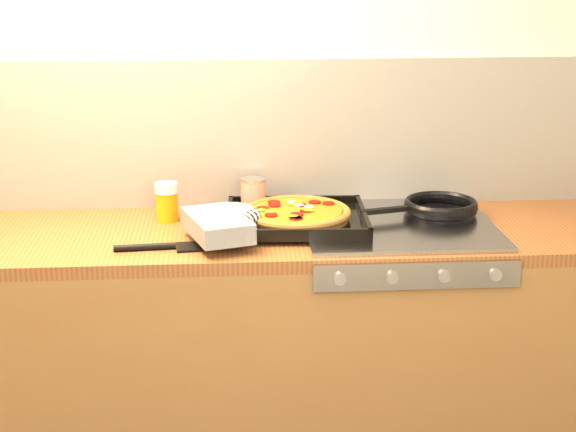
{
  "coord_description": "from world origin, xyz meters",
  "views": [
    {
      "loc": [
        -0.1,
        -1.54,
        1.74
      ],
      "look_at": [
        0.1,
        1.08,
        0.95
      ],
      "focal_mm": 55.0,
      "sensor_mm": 36.0,
      "label": 1
    }
  ],
  "objects": [
    {
      "name": "room_shell",
      "position": [
        0.0,
        1.39,
        1.15
      ],
      "size": [
        3.2,
        3.2,
        3.2
      ],
      "color": "white",
      "rests_on": "ground"
    },
    {
      "name": "counter_run",
      "position": [
        0.0,
        1.1,
        0.45
      ],
      "size": [
        3.2,
        0.62,
        0.9
      ],
      "color": "brown",
      "rests_on": "ground"
    },
    {
      "name": "stovetop",
      "position": [
        0.45,
        1.1,
        0.91
      ],
      "size": [
        0.6,
        0.56,
        0.02
      ],
      "primitive_type": "cube",
      "color": "#95959A",
      "rests_on": "counter_run"
    },
    {
      "name": "pizza_on_tray",
      "position": [
        0.06,
        1.09,
        0.95
      ],
      "size": [
        0.59,
        0.5,
        0.07
      ],
      "color": "black",
      "rests_on": "stovetop"
    },
    {
      "name": "frying_pan",
      "position": [
        0.6,
        1.18,
        0.94
      ],
      "size": [
        0.42,
        0.29,
        0.04
      ],
      "color": "black",
      "rests_on": "stovetop"
    },
    {
      "name": "tomato_can",
      "position": [
        -0.0,
        1.29,
        0.96
      ],
      "size": [
        0.09,
        0.09,
        0.12
      ],
      "color": "maroon",
      "rests_on": "counter_run"
    },
    {
      "name": "juice_glass",
      "position": [
        -0.28,
        1.22,
        0.96
      ],
      "size": [
        0.09,
        0.09,
        0.13
      ],
      "color": "orange",
      "rests_on": "counter_run"
    },
    {
      "name": "wooden_spoon",
      "position": [
        0.02,
        1.27,
        0.91
      ],
      "size": [
        0.3,
        0.05,
        0.02
      ],
      "color": "#AA7348",
      "rests_on": "counter_run"
    },
    {
      "name": "black_spatula",
      "position": [
        -0.27,
        0.93,
        0.91
      ],
      "size": [
        0.28,
        0.09,
        0.02
      ],
      "color": "black",
      "rests_on": "counter_run"
    }
  ]
}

